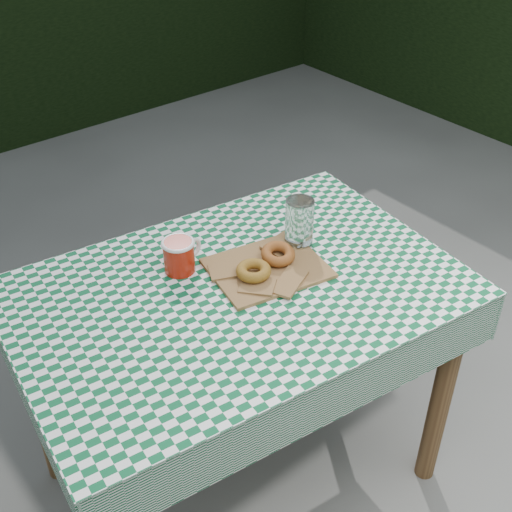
# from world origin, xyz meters

# --- Properties ---
(table) EXTENTS (1.20, 0.88, 0.75)m
(table) POSITION_xyz_m (0.11, 0.16, 0.38)
(table) COLOR brown
(table) RESTS_ON ground
(tablecloth) EXTENTS (1.22, 0.90, 0.01)m
(tablecloth) POSITION_xyz_m (0.11, 0.16, 0.75)
(tablecloth) COLOR #0C522C
(tablecloth) RESTS_ON table
(paper_bag) EXTENTS (0.33, 0.29, 0.02)m
(paper_bag) POSITION_xyz_m (0.22, 0.17, 0.76)
(paper_bag) COLOR olive
(paper_bag) RESTS_ON tablecloth
(bagel_front) EXTENTS (0.09, 0.09, 0.03)m
(bagel_front) POSITION_xyz_m (0.17, 0.16, 0.79)
(bagel_front) COLOR olive
(bagel_front) RESTS_ON paper_bag
(bagel_back) EXTENTS (0.11, 0.11, 0.03)m
(bagel_back) POSITION_xyz_m (0.26, 0.18, 0.79)
(bagel_back) COLOR brown
(bagel_back) RESTS_ON paper_bag
(coffee_mug) EXTENTS (0.19, 0.19, 0.09)m
(coffee_mug) POSITION_xyz_m (0.04, 0.32, 0.80)
(coffee_mug) COLOR #A91B0A
(coffee_mug) RESTS_ON tablecloth
(drinking_glass) EXTENTS (0.09, 0.09, 0.14)m
(drinking_glass) POSITION_xyz_m (0.37, 0.21, 0.83)
(drinking_glass) COLOR white
(drinking_glass) RESTS_ON tablecloth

